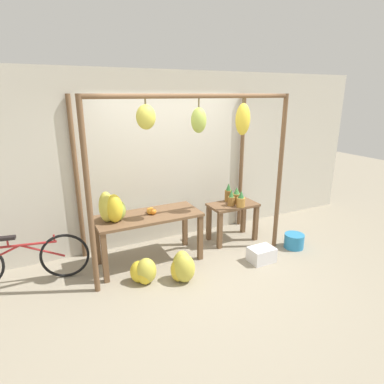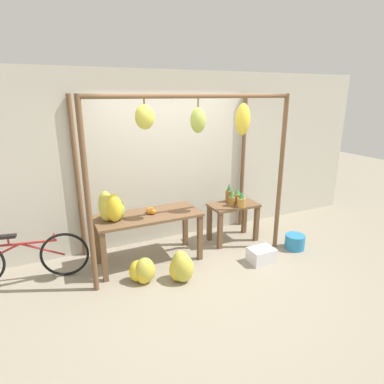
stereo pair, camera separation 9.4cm
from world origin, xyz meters
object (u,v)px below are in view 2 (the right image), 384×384
(fruit_crate_white, at_px, (261,255))
(banana_pile_ground_left, at_px, (143,271))
(pineapple_cluster, at_px, (235,197))
(banana_pile_on_table, at_px, (111,208))
(orange_pile, at_px, (151,211))
(banana_pile_ground_right, at_px, (181,268))
(parked_bicycle, at_px, (22,258))
(blue_bucket, at_px, (295,242))

(fruit_crate_white, bearing_deg, banana_pile_ground_left, 172.61)
(pineapple_cluster, xyz_separation_m, fruit_crate_white, (-0.02, -0.81, -0.67))
(pineapple_cluster, bearing_deg, banana_pile_ground_left, -162.05)
(pineapple_cluster, bearing_deg, banana_pile_on_table, -177.82)
(orange_pile, bearing_deg, banana_pile_ground_left, -120.67)
(pineapple_cluster, distance_m, banana_pile_ground_right, 1.63)
(banana_pile_on_table, xyz_separation_m, parked_bicycle, (-1.18, 0.21, -0.59))
(banana_pile_on_table, bearing_deg, blue_bucket, -12.23)
(orange_pile, distance_m, blue_bucket, 2.41)
(orange_pile, bearing_deg, pineapple_cluster, 1.75)
(fruit_crate_white, bearing_deg, banana_pile_on_table, 160.08)
(banana_pile_on_table, distance_m, parked_bicycle, 1.34)
(blue_bucket, bearing_deg, parked_bicycle, 168.36)
(pineapple_cluster, bearing_deg, orange_pile, -178.25)
(banana_pile_ground_left, bearing_deg, banana_pile_on_table, 116.65)
(banana_pile_ground_right, bearing_deg, orange_pile, 103.23)
(parked_bicycle, bearing_deg, banana_pile_on_table, -10.23)
(banana_pile_on_table, relative_size, pineapple_cluster, 0.94)
(banana_pile_ground_left, xyz_separation_m, parked_bicycle, (-1.43, 0.72, 0.17))
(banana_pile_ground_left, distance_m, parked_bicycle, 1.61)
(pineapple_cluster, distance_m, banana_pile_ground_left, 1.99)
(banana_pile_on_table, xyz_separation_m, blue_bucket, (2.80, -0.61, -0.81))
(banana_pile_ground_left, bearing_deg, banana_pile_ground_right, -20.41)
(banana_pile_ground_left, relative_size, banana_pile_ground_right, 0.89)
(parked_bicycle, bearing_deg, pineapple_cluster, -2.38)
(banana_pile_on_table, xyz_separation_m, orange_pile, (0.57, 0.03, -0.14))
(fruit_crate_white, xyz_separation_m, parked_bicycle, (-3.21, 0.95, 0.23))
(banana_pile_on_table, distance_m, blue_bucket, 2.98)
(banana_pile_ground_left, xyz_separation_m, blue_bucket, (2.55, -0.10, -0.05))
(banana_pile_ground_right, height_order, fruit_crate_white, banana_pile_ground_right)
(orange_pile, xyz_separation_m, blue_bucket, (2.23, -0.64, -0.68))
(banana_pile_ground_left, bearing_deg, pineapple_cluster, 17.95)
(fruit_crate_white, bearing_deg, pineapple_cluster, 88.26)
(orange_pile, bearing_deg, banana_pile_on_table, -176.69)
(banana_pile_ground_left, bearing_deg, orange_pile, 59.33)
(banana_pile_ground_left, xyz_separation_m, fruit_crate_white, (1.78, -0.23, -0.05))
(banana_pile_ground_left, height_order, fruit_crate_white, banana_pile_ground_left)
(pineapple_cluster, height_order, banana_pile_ground_left, pineapple_cluster)
(parked_bicycle, bearing_deg, fruit_crate_white, -16.47)
(blue_bucket, bearing_deg, banana_pile_on_table, 167.77)
(pineapple_cluster, distance_m, fruit_crate_white, 1.06)
(banana_pile_on_table, relative_size, banana_pile_ground_right, 1.00)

